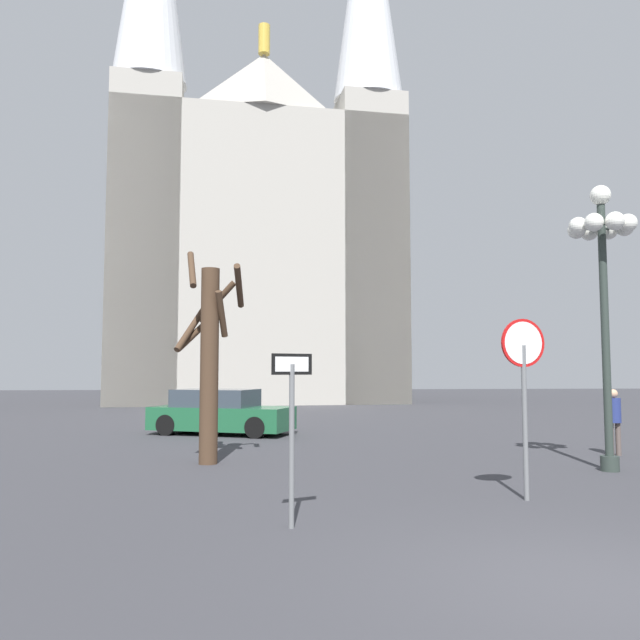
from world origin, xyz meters
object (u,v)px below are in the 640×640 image
at_px(cathedral, 258,217).
at_px(bare_tree, 209,354).
at_px(stop_sign, 524,373).
at_px(one_way_arrow_sign, 292,417).
at_px(pedestrian_walking, 614,416).
at_px(street_lamp, 603,259).
at_px(parked_car_near_green, 220,413).

relative_size(cathedral, bare_tree, 7.90).
xyz_separation_m(cathedral, stop_sign, (4.45, -30.49, -9.79)).
distance_m(one_way_arrow_sign, pedestrian_walking, 10.05).
distance_m(street_lamp, pedestrian_walking, 4.21).
bearing_deg(parked_car_near_green, pedestrian_walking, -31.37).
xyz_separation_m(street_lamp, pedestrian_walking, (1.37, 2.19, -3.33)).
xyz_separation_m(cathedral, pedestrian_walking, (8.64, -25.70, -10.83)).
bearing_deg(bare_tree, cathedral, 88.27).
relative_size(stop_sign, bare_tree, 0.60).
bearing_deg(cathedral, parked_car_near_green, -92.76).
height_order(cathedral, parked_car_near_green, cathedral).
xyz_separation_m(stop_sign, pedestrian_walking, (4.20, 4.79, -1.04)).
relative_size(bare_tree, pedestrian_walking, 2.99).
bearing_deg(cathedral, one_way_arrow_sign, -88.65).
distance_m(cathedral, stop_sign, 32.33).
distance_m(bare_tree, pedestrian_walking, 9.55).
bearing_deg(street_lamp, parked_car_near_green, 135.66).
bearing_deg(stop_sign, cathedral, 98.30).
distance_m(one_way_arrow_sign, bare_tree, 6.01).
distance_m(street_lamp, bare_tree, 8.47).
bearing_deg(pedestrian_walking, stop_sign, -131.21).
xyz_separation_m(one_way_arrow_sign, street_lamp, (6.52, 4.01, 2.86)).
xyz_separation_m(street_lamp, parked_car_near_green, (-8.23, 8.04, -3.60)).
bearing_deg(cathedral, bare_tree, -91.73).
bearing_deg(street_lamp, one_way_arrow_sign, -148.42).
xyz_separation_m(one_way_arrow_sign, parked_car_near_green, (-1.71, 12.05, -0.74)).
bearing_deg(one_way_arrow_sign, bare_tree, 105.05).
bearing_deg(parked_car_near_green, street_lamp, -44.34).
bearing_deg(street_lamp, stop_sign, -137.35).
xyz_separation_m(cathedral, bare_tree, (-0.79, -26.17, -9.41)).
bearing_deg(stop_sign, one_way_arrow_sign, -159.15).
distance_m(stop_sign, one_way_arrow_sign, 4.00).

